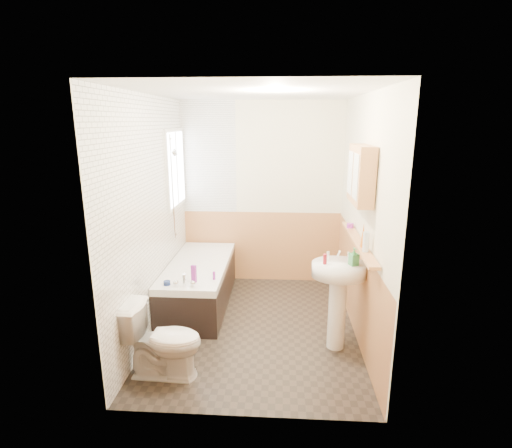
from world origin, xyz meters
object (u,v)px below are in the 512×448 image
Objects in this scene: medicine_cabinet at (361,175)px; sink at (338,288)px; bathtub at (199,283)px; toilet at (163,341)px; pine_shelf at (358,242)px.

sink is at bearing -143.54° from medicine_cabinet.
toilet is at bearing -91.20° from bathtub.
bathtub is at bearing 1.68° from toilet.
pine_shelf is at bearing -64.64° from toilet.
toilet is at bearing -158.82° from medicine_cabinet.
pine_shelf reaches higher than toilet.
bathtub is 1.62× the size of sink.
toilet is 1.72m from sink.
toilet is 2.08m from pine_shelf.
pine_shelf is 2.48× the size of medicine_cabinet.
pine_shelf is at bearing 64.38° from medicine_cabinet.
bathtub is 2.39m from medicine_cabinet.
pine_shelf is 0.68m from medicine_cabinet.
bathtub is at bearing 156.73° from medicine_cabinet.
bathtub is 1.83m from sink.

